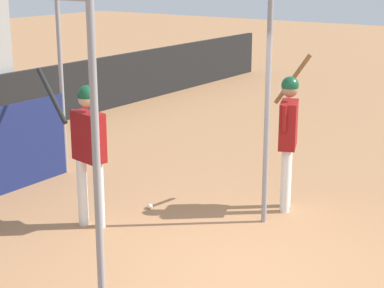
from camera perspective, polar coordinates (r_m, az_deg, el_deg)
The scene contains 5 objects.
ground_plane at distance 7.27m, azimuth 4.76°, elevation -11.20°, with size 60.00×60.00×0.00m, color #A8754C.
batting_cage at distance 8.85m, azimuth -15.39°, elevation 2.37°, with size 3.18×3.76×3.05m.
player_batter at distance 8.15m, azimuth -9.24°, elevation 0.21°, with size 0.59×0.99×2.03m.
player_waiting at distance 8.73m, azimuth 8.55°, elevation 1.31°, with size 0.68×0.60×2.14m.
baseball at distance 8.97m, azimuth -3.75°, elevation -5.56°, with size 0.07×0.07×0.07m.
Camera 1 is at (-5.64, -3.23, 3.28)m, focal length 60.00 mm.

